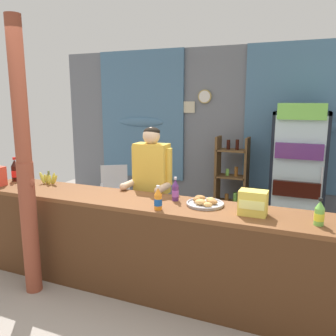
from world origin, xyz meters
TOP-DOWN VIEW (x-y plane):
  - ground_plane at (0.00, 1.18)m, footprint 7.69×7.69m
  - back_wall_curtained at (0.02, 3.00)m, footprint 5.67×0.22m
  - stall_counter at (-0.04, 0.35)m, footprint 3.91×0.59m
  - timber_post at (-1.09, -0.00)m, footprint 0.18×0.16m
  - drink_fridge at (1.23, 2.50)m, footprint 0.70×0.68m
  - bottle_shelf_rack at (0.28, 2.68)m, footprint 0.48×0.28m
  - plastic_lawn_chair at (-1.43, 2.12)m, footprint 0.61×0.61m
  - shopkeeper at (-0.24, 0.99)m, footprint 0.49×0.42m
  - soda_bottle_cola at (-1.86, 0.61)m, footprint 0.09×0.09m
  - soda_bottle_grape_soda at (0.21, 0.58)m, footprint 0.07×0.07m
  - soda_bottle_orange_soda at (0.17, 0.26)m, footprint 0.07×0.07m
  - soda_bottle_water at (-1.56, 0.47)m, footprint 0.08×0.08m
  - soda_bottle_lime_soda at (1.48, 0.40)m, footprint 0.08×0.08m
  - snack_box_instant_noodle at (0.97, 0.44)m, footprint 0.23×0.15m
  - pastry_tray at (0.51, 0.55)m, footprint 0.35×0.35m
  - banana_bunch at (-1.39, 0.63)m, footprint 0.28×0.06m

SIDE VIEW (x-z plane):
  - ground_plane at x=0.00m, z-range 0.00..0.00m
  - plastic_lawn_chair at x=-1.43m, z-range 0.06..0.92m
  - stall_counter at x=-0.04m, z-range 0.12..1.05m
  - bottle_shelf_rack at x=0.28m, z-range 0.02..1.36m
  - pastry_tray at x=0.51m, z-range 0.92..0.98m
  - banana_bunch at x=-1.39m, z-range 0.90..1.07m
  - shopkeeper at x=-0.24m, z-range 0.20..1.79m
  - drink_fridge at x=1.23m, z-range 0.09..1.93m
  - soda_bottle_water at x=-1.56m, z-range 0.91..1.11m
  - soda_bottle_lime_soda at x=1.48m, z-range 0.91..1.13m
  - soda_bottle_orange_soda at x=0.17m, z-range 0.91..1.13m
  - soda_bottle_grape_soda at x=0.21m, z-range 0.91..1.14m
  - snack_box_instant_noodle at x=0.97m, z-range 0.93..1.14m
  - soda_bottle_cola at x=-1.86m, z-range 0.90..1.19m
  - timber_post at x=-1.09m, z-range -0.05..2.56m
  - back_wall_curtained at x=0.02m, z-range 0.04..2.72m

